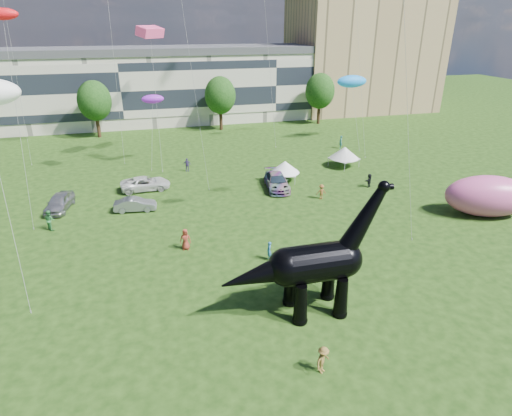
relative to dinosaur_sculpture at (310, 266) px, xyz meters
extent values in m
plane|color=#16330C|center=(-4.02, -2.05, -3.38)|extent=(220.00, 220.00, 0.00)
cube|color=beige|center=(-12.02, 59.95, 2.62)|extent=(78.00, 11.00, 12.00)
cube|color=tan|center=(35.98, 62.95, 7.62)|extent=(28.00, 18.00, 22.00)
cylinder|color=#382314|center=(-16.02, 50.95, -1.78)|extent=(0.56, 0.56, 3.20)
ellipsoid|color=#14380F|center=(-16.02, 50.95, 2.94)|extent=(5.20, 5.20, 6.24)
cylinder|color=#382314|center=(3.98, 50.95, -1.78)|extent=(0.56, 0.56, 3.20)
ellipsoid|color=#14380F|center=(3.98, 50.95, 2.94)|extent=(5.20, 5.20, 6.24)
cylinder|color=#382314|center=(21.98, 50.95, -1.78)|extent=(0.56, 0.56, 3.20)
ellipsoid|color=#14380F|center=(21.98, 50.95, 2.94)|extent=(5.20, 5.20, 6.24)
cone|color=black|center=(-0.88, -0.99, -2.02)|extent=(0.94, 0.94, 2.72)
sphere|color=black|center=(-0.88, -0.99, -3.22)|extent=(1.00, 1.00, 1.00)
cone|color=black|center=(-0.87, 1.00, -2.02)|extent=(0.94, 0.94, 2.72)
sphere|color=black|center=(-0.87, 1.00, -3.22)|extent=(1.00, 1.00, 1.00)
cone|color=black|center=(1.83, -1.01, -2.02)|extent=(0.94, 0.94, 2.72)
sphere|color=black|center=(1.83, -1.01, -3.22)|extent=(1.00, 1.00, 1.00)
cone|color=black|center=(1.85, 0.98, -2.02)|extent=(0.94, 0.94, 2.72)
sphere|color=black|center=(1.85, 0.98, -3.22)|extent=(1.00, 1.00, 1.00)
cylinder|color=black|center=(0.39, 0.00, 0.15)|extent=(3.82, 2.47, 2.45)
sphere|color=black|center=(-1.51, 0.01, 0.15)|extent=(2.45, 2.45, 2.45)
sphere|color=black|center=(2.29, -0.02, 0.15)|extent=(2.35, 2.35, 2.35)
cone|color=black|center=(3.40, -0.03, 2.78)|extent=(3.42, 1.38, 4.80)
sphere|color=black|center=(4.50, -0.03, 4.85)|extent=(0.76, 0.76, 0.76)
cylinder|color=black|center=(4.78, -0.04, 4.81)|extent=(0.64, 0.40, 0.40)
cone|color=black|center=(-3.38, 0.03, -0.15)|extent=(4.80, 1.94, 2.66)
imported|color=#ACACB1|center=(-17.95, 21.52, -2.56)|extent=(2.83, 5.08, 1.63)
imported|color=gray|center=(-10.68, 19.36, -2.71)|extent=(4.21, 1.84, 1.35)
imported|color=silver|center=(-9.51, 24.96, -2.63)|extent=(5.48, 2.70, 1.50)
imported|color=#595960|center=(4.72, 21.56, -2.54)|extent=(3.10, 6.05, 1.68)
cube|color=white|center=(6.41, 23.77, -2.38)|extent=(3.55, 3.55, 0.11)
cone|color=white|center=(6.41, 23.77, -1.66)|extent=(4.50, 4.50, 1.36)
cylinder|color=#999999|center=(4.75, 23.09, -2.88)|extent=(0.05, 0.05, 0.99)
cylinder|color=#999999|center=(7.08, 22.11, -2.88)|extent=(0.05, 0.05, 0.99)
cylinder|color=#999999|center=(5.73, 25.43, -2.88)|extent=(0.05, 0.05, 0.99)
cylinder|color=#999999|center=(8.06, 24.45, -2.88)|extent=(0.05, 0.05, 0.99)
cube|color=silver|center=(15.45, 26.82, -2.30)|extent=(3.86, 3.86, 0.12)
cone|color=silver|center=(15.45, 26.82, -1.51)|extent=(4.89, 4.89, 1.48)
cylinder|color=#999999|center=(14.71, 25.02, -2.84)|extent=(0.06, 0.06, 1.08)
cylinder|color=#999999|center=(17.26, 26.08, -2.84)|extent=(0.06, 0.06, 1.08)
cylinder|color=#999999|center=(13.65, 27.57, -2.84)|extent=(0.06, 0.06, 1.08)
cylinder|color=#999999|center=(16.20, 28.63, -2.84)|extent=(0.06, 0.06, 1.08)
ellipsoid|color=#E0579D|center=(22.06, 9.50, -1.38)|extent=(8.89, 6.59, 3.99)
imported|color=black|center=(14.97, 19.31, -2.59)|extent=(1.47, 1.23, 1.58)
imported|color=brown|center=(8.35, 17.44, -2.57)|extent=(1.05, 0.61, 1.62)
imported|color=#963525|center=(-6.74, 10.24, -2.46)|extent=(0.98, 0.72, 1.83)
imported|color=olive|center=(-1.18, -5.24, -2.55)|extent=(1.23, 1.12, 1.66)
imported|color=#443272|center=(-4.29, 30.23, -2.54)|extent=(1.05, 0.60, 1.68)
imported|color=#34833F|center=(-18.11, 17.05, -2.44)|extent=(1.12, 1.16, 1.88)
imported|color=#2F7674|center=(18.75, 34.76, -2.43)|extent=(0.59, 0.77, 1.89)
imported|color=#286294|center=(-0.59, 6.80, -2.59)|extent=(0.46, 0.63, 1.58)
ellipsoid|color=red|center=(-19.55, 22.28, 14.50)|extent=(2.21, 2.72, 0.97)
ellipsoid|color=#1580E5|center=(21.83, 38.90, 5.59)|extent=(4.95, 4.50, 1.81)
cube|color=#E03E77|center=(-7.08, 36.06, 12.71)|extent=(3.65, 3.84, 1.48)
ellipsoid|color=purple|center=(-7.59, 33.81, 5.10)|extent=(2.33, 2.97, 1.06)
camera|label=1|loc=(-9.18, -21.26, 14.07)|focal=30.00mm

